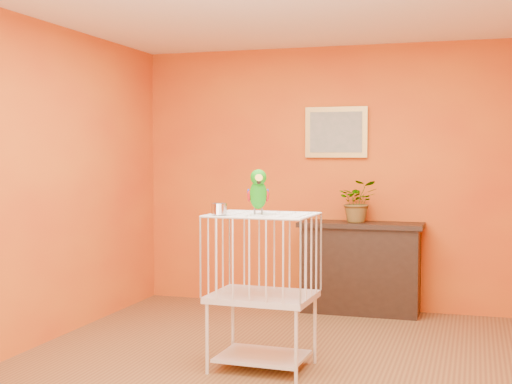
% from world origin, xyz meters
% --- Properties ---
extents(ground, '(4.50, 4.50, 0.00)m').
position_xyz_m(ground, '(0.00, 0.00, 0.00)').
color(ground, brown).
rests_on(ground, ground).
extents(room_shell, '(4.50, 4.50, 4.50)m').
position_xyz_m(room_shell, '(0.00, 0.00, 1.58)').
color(room_shell, orange).
rests_on(room_shell, ground).
extents(console_cabinet, '(1.18, 0.43, 0.88)m').
position_xyz_m(console_cabinet, '(0.28, 2.04, 0.44)').
color(console_cabinet, black).
rests_on(console_cabinet, ground).
extents(potted_plant, '(0.45, 0.48, 0.32)m').
position_xyz_m(potted_plant, '(0.25, 1.98, 1.04)').
color(potted_plant, '#26722D').
rests_on(potted_plant, console_cabinet).
extents(framed_picture, '(0.62, 0.04, 0.50)m').
position_xyz_m(framed_picture, '(0.00, 2.22, 1.75)').
color(framed_picture, gold).
rests_on(framed_picture, room_shell).
extents(birdcage, '(0.74, 0.58, 1.11)m').
position_xyz_m(birdcage, '(-0.11, 0.05, 0.57)').
color(birdcage, silver).
rests_on(birdcage, ground).
extents(feed_cup, '(0.11, 0.11, 0.08)m').
position_xyz_m(feed_cup, '(-0.38, -0.12, 1.15)').
color(feed_cup, silver).
rests_on(feed_cup, birdcage).
extents(parrot, '(0.17, 0.29, 0.32)m').
position_xyz_m(parrot, '(-0.13, 0.02, 1.27)').
color(parrot, '#59544C').
rests_on(parrot, birdcage).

